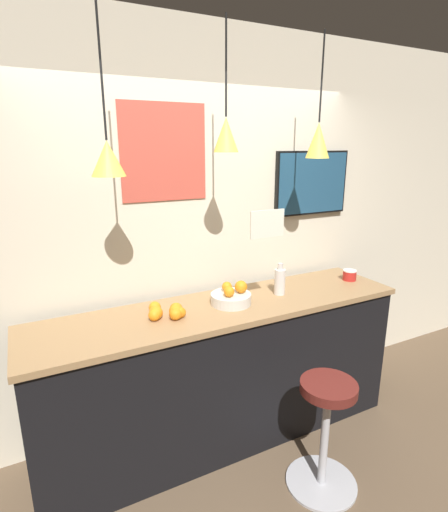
# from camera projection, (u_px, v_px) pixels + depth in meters

# --- Properties ---
(ground_plane) EXTENTS (14.00, 14.00, 0.00)m
(ground_plane) POSITION_uv_depth(u_px,v_px,m) (267.00, 492.00, 2.49)
(ground_plane) COLOR brown
(back_wall) EXTENTS (8.00, 0.06, 2.90)m
(back_wall) POSITION_uv_depth(u_px,v_px,m) (198.00, 234.00, 2.96)
(back_wall) COLOR beige
(back_wall) RESTS_ON ground_plane
(service_counter) EXTENTS (2.61, 0.62, 1.04)m
(service_counter) POSITION_uv_depth(u_px,v_px,m) (224.00, 372.00, 2.85)
(service_counter) COLOR black
(service_counter) RESTS_ON ground_plane
(bar_stool) EXTENTS (0.45, 0.45, 0.73)m
(bar_stool) POSITION_uv_depth(u_px,v_px,m) (326.00, 424.00, 2.43)
(bar_stool) COLOR #B7B7BC
(bar_stool) RESTS_ON ground_plane
(fruit_bowl) EXTENTS (0.28, 0.28, 0.16)m
(fruit_bowl) POSITION_uv_depth(u_px,v_px,m) (232.00, 297.00, 2.73)
(fruit_bowl) COLOR beige
(fruit_bowl) RESTS_ON service_counter
(orange_pile) EXTENTS (0.23, 0.24, 0.09)m
(orange_pile) POSITION_uv_depth(u_px,v_px,m) (169.00, 312.00, 2.52)
(orange_pile) COLOR orange
(orange_pile) RESTS_ON service_counter
(juice_bottle) EXTENTS (0.08, 0.08, 0.23)m
(juice_bottle) POSITION_uv_depth(u_px,v_px,m) (280.00, 281.00, 2.90)
(juice_bottle) COLOR silver
(juice_bottle) RESTS_ON service_counter
(spread_jar) EXTENTS (0.11, 0.11, 0.08)m
(spread_jar) POSITION_uv_depth(u_px,v_px,m) (350.00, 275.00, 3.21)
(spread_jar) COLOR red
(spread_jar) RESTS_ON service_counter
(pendant_lamp_left) EXTENTS (0.18, 0.18, 0.88)m
(pendant_lamp_left) POSITION_uv_depth(u_px,v_px,m) (108.00, 157.00, 2.11)
(pendant_lamp_left) COLOR black
(pendant_lamp_middle) EXTENTS (0.15, 0.15, 0.76)m
(pendant_lamp_middle) POSITION_uv_depth(u_px,v_px,m) (226.00, 134.00, 2.39)
(pendant_lamp_middle) COLOR black
(pendant_lamp_right) EXTENTS (0.16, 0.16, 0.80)m
(pendant_lamp_right) POSITION_uv_depth(u_px,v_px,m) (318.00, 140.00, 2.71)
(pendant_lamp_right) COLOR black
(mounted_tv) EXTENTS (0.70, 0.04, 0.51)m
(mounted_tv) POSITION_uv_depth(u_px,v_px,m) (312.00, 183.00, 3.27)
(mounted_tv) COLOR black
(hanging_menu_board) EXTENTS (0.24, 0.01, 0.17)m
(hanging_menu_board) POSITION_uv_depth(u_px,v_px,m) (267.00, 224.00, 2.44)
(hanging_menu_board) COLOR white
(wall_poster) EXTENTS (0.60, 0.01, 0.64)m
(wall_poster) POSITION_uv_depth(u_px,v_px,m) (164.00, 153.00, 2.66)
(wall_poster) COLOR #C64C3D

